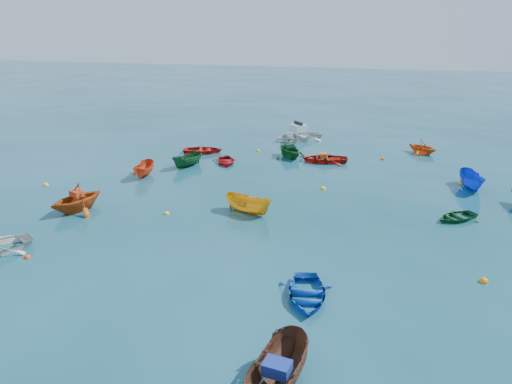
# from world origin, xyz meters

# --- Properties ---
(ground) EXTENTS (160.00, 160.00, 0.00)m
(ground) POSITION_xyz_m (0.00, 0.00, 0.00)
(ground) COLOR #093C44
(ground) RESTS_ON ground
(dinghy_blue_se) EXTENTS (2.62, 3.31, 0.62)m
(dinghy_blue_se) POSITION_xyz_m (4.29, -5.04, 0.00)
(dinghy_blue_se) COLOR #0E45B1
(dinghy_blue_se) RESTS_ON ground
(dinghy_orange_w) EXTENTS (3.64, 3.87, 1.62)m
(dinghy_orange_w) POSITION_xyz_m (-9.01, 0.98, 0.00)
(dinghy_orange_w) COLOR #B84711
(dinghy_orange_w) RESTS_ON ground
(sampan_yellow_mid) EXTENTS (3.05, 2.02, 1.10)m
(sampan_yellow_mid) POSITION_xyz_m (0.08, 2.80, 0.00)
(sampan_yellow_mid) COLOR orange
(sampan_yellow_mid) RESTS_ON ground
(dinghy_green_e) EXTENTS (2.92, 2.82, 0.49)m
(dinghy_green_e) POSITION_xyz_m (10.85, 4.34, 0.00)
(dinghy_green_e) COLOR #124F24
(dinghy_green_e) RESTS_ON ground
(dinghy_red_nw) EXTENTS (3.39, 2.76, 0.62)m
(dinghy_red_nw) POSITION_xyz_m (-6.27, 13.89, 0.00)
(dinghy_red_nw) COLOR red
(dinghy_red_nw) RESTS_ON ground
(sampan_orange_n) EXTENTS (1.29, 2.75, 1.03)m
(sampan_orange_n) POSITION_xyz_m (-8.12, 7.48, 0.00)
(sampan_orange_n) COLOR red
(sampan_orange_n) RESTS_ON ground
(dinghy_green_n) EXTENTS (3.61, 3.67, 1.46)m
(dinghy_green_n) POSITION_xyz_m (0.43, 14.11, 0.00)
(dinghy_green_n) COLOR #14561D
(dinghy_green_n) RESTS_ON ground
(dinghy_red_ne) EXTENTS (3.55, 2.76, 0.67)m
(dinghy_red_ne) POSITION_xyz_m (3.09, 13.53, 0.00)
(dinghy_red_ne) COLOR #AA1C0E
(dinghy_red_ne) RESTS_ON ground
(sampan_blue_far) EXTENTS (1.51, 3.10, 1.15)m
(sampan_blue_far) POSITION_xyz_m (12.42, 9.72, 0.00)
(sampan_blue_far) COLOR blue
(sampan_blue_far) RESTS_ON ground
(dinghy_red_far) EXTENTS (2.62, 2.98, 0.51)m
(dinghy_red_far) POSITION_xyz_m (-3.76, 11.56, 0.00)
(dinghy_red_far) COLOR #B50F13
(dinghy_red_far) RESTS_ON ground
(dinghy_orange_far) EXTENTS (3.10, 3.03, 1.24)m
(dinghy_orange_far) POSITION_xyz_m (10.12, 17.50, 0.00)
(dinghy_orange_far) COLOR #DD5914
(dinghy_orange_far) RESTS_ON ground
(sampan_green_far) EXTENTS (2.04, 2.84, 1.03)m
(sampan_green_far) POSITION_xyz_m (-6.11, 10.15, 0.00)
(sampan_green_far) COLOR #114C20
(sampan_green_far) RESTS_ON ground
(motorboat_white) EXTENTS (5.08, 4.95, 1.46)m
(motorboat_white) POSITION_xyz_m (0.23, 19.67, 0.00)
(motorboat_white) COLOR silver
(motorboat_white) RESTS_ON ground
(tarp_blue_a) EXTENTS (0.84, 0.69, 0.37)m
(tarp_blue_a) POSITION_xyz_m (4.13, -10.13, 0.84)
(tarp_blue_a) COLOR navy
(tarp_blue_a) RESTS_ON sampan_brown_mid
(tarp_orange_a) EXTENTS (0.81, 0.72, 0.32)m
(tarp_orange_a) POSITION_xyz_m (-8.99, 1.03, 0.97)
(tarp_orange_a) COLOR red
(tarp_orange_a) RESTS_ON dinghy_orange_w
(tarp_green_b) EXTENTS (0.76, 0.74, 0.30)m
(tarp_green_b) POSITION_xyz_m (0.37, 14.18, 0.88)
(tarp_green_b) COLOR #124A28
(tarp_green_b) RESTS_ON dinghy_green_n
(tarp_orange_b) EXTENTS (0.53, 0.65, 0.29)m
(tarp_orange_b) POSITION_xyz_m (2.99, 13.52, 0.48)
(tarp_orange_b) COLOR #CD5E15
(tarp_orange_b) RESTS_ON dinghy_red_ne
(buoy_or_a) EXTENTS (0.30, 0.30, 0.30)m
(buoy_or_a) POSITION_xyz_m (-8.10, -4.51, 0.00)
(buoy_or_a) COLOR #D84A0B
(buoy_or_a) RESTS_ON ground
(buoy_ye_a) EXTENTS (0.31, 0.31, 0.31)m
(buoy_ye_a) POSITION_xyz_m (-4.13, 1.61, 0.00)
(buoy_ye_a) COLOR yellow
(buoy_ye_a) RESTS_ON ground
(buoy_or_b) EXTENTS (0.37, 0.37, 0.37)m
(buoy_or_b) POSITION_xyz_m (11.01, -2.21, 0.00)
(buoy_or_b) COLOR orange
(buoy_or_b) RESTS_ON ground
(buoy_ye_b) EXTENTS (0.34, 0.34, 0.34)m
(buoy_ye_b) POSITION_xyz_m (-13.31, 4.31, 0.00)
(buoy_ye_b) COLOR yellow
(buoy_ye_b) RESTS_ON ground
(buoy_or_c) EXTENTS (0.36, 0.36, 0.36)m
(buoy_or_c) POSITION_xyz_m (-9.01, 7.94, 0.00)
(buoy_or_c) COLOR orange
(buoy_or_c) RESTS_ON ground
(buoy_ye_c) EXTENTS (0.36, 0.36, 0.36)m
(buoy_ye_c) POSITION_xyz_m (3.61, 7.53, 0.00)
(buoy_ye_c) COLOR yellow
(buoy_ye_c) RESTS_ON ground
(buoy_or_d) EXTENTS (0.39, 0.39, 0.39)m
(buoy_or_d) POSITION_xyz_m (12.05, 10.76, 0.00)
(buoy_or_d) COLOR #E75C0C
(buoy_or_d) RESTS_ON ground
(buoy_ye_d) EXTENTS (0.32, 0.32, 0.32)m
(buoy_ye_d) POSITION_xyz_m (-2.26, 15.34, 0.00)
(buoy_ye_d) COLOR yellow
(buoy_ye_d) RESTS_ON ground
(buoy_or_e) EXTENTS (0.34, 0.34, 0.34)m
(buoy_or_e) POSITION_xyz_m (7.21, 15.12, 0.00)
(buoy_or_e) COLOR orange
(buoy_or_e) RESTS_ON ground
(buoy_ye_e) EXTENTS (0.33, 0.33, 0.33)m
(buoy_ye_e) POSITION_xyz_m (11.96, 10.45, 0.00)
(buoy_ye_e) COLOR yellow
(buoy_ye_e) RESTS_ON ground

